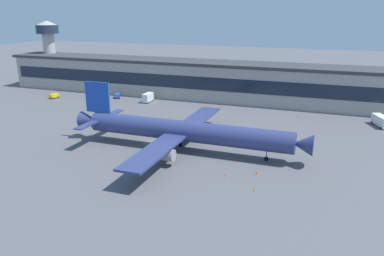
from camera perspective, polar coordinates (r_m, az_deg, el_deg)
ground_plane at (r=105.65m, az=-5.98°, el=-2.07°), size 600.00×600.00×0.00m
terminal_building at (r=155.96m, az=3.42°, el=7.21°), size 193.99×17.62×15.34m
airliner at (r=97.09m, az=-1.34°, el=-0.45°), size 63.39×54.47×16.45m
control_tower at (r=199.67m, az=-20.86°, el=11.67°), size 10.53×10.53×30.69m
baggage_tug at (r=168.16m, az=-20.15°, el=4.62°), size 3.04×4.05×1.85m
stair_truck at (r=151.79m, az=-6.72°, el=4.64°), size 2.55×6.04×3.55m
follow_me_car at (r=161.41m, az=-11.24°, el=4.86°), size 3.89×4.75×1.85m
fuel_truck at (r=132.85m, az=26.75°, el=1.03°), size 5.65×8.84×3.35m
traffic_cone_0 at (r=93.38m, az=-6.01°, el=-4.52°), size 0.46×0.46×0.58m
traffic_cone_1 at (r=78.00m, az=9.43°, el=-9.22°), size 0.47×0.47×0.59m
traffic_cone_2 at (r=83.90m, az=5.18°, el=-7.06°), size 0.51×0.51×0.64m
traffic_cone_3 at (r=85.74m, az=9.80°, el=-6.67°), size 0.59×0.59×0.74m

